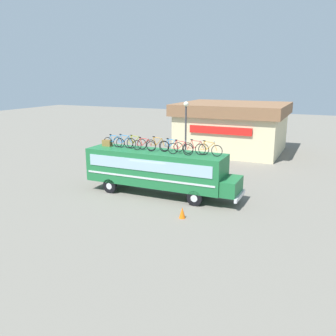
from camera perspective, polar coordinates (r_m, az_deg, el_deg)
The scene contains 15 objects.
ground_plane at distance 24.27m, azimuth -2.01°, elevation -4.11°, with size 120.00×120.00×0.00m, color slate.
bus at distance 23.69m, azimuth -1.60°, elevation -0.10°, with size 10.46×2.40×2.93m.
luggage_bag_1 at distance 25.56m, azimuth -9.59°, elevation 3.93°, with size 0.64×0.37×0.44m, color olive.
rooftop_bicycle_1 at distance 25.13m, azimuth -8.53°, elevation 4.13°, with size 1.66×0.44×0.87m.
rooftop_bicycle_2 at distance 24.70m, azimuth -6.90°, elevation 4.07°, with size 1.79×0.44×0.94m.
rooftop_bicycle_3 at distance 24.31m, azimuth -5.24°, elevation 3.95°, with size 1.73×0.44×0.94m.
rooftop_bicycle_4 at distance 23.62m, azimuth -3.83°, elevation 3.63°, with size 1.72×0.44×0.88m.
rooftop_bicycle_5 at distance 23.42m, azimuth -1.68°, elevation 3.64°, with size 1.69×0.44×0.97m.
rooftop_bicycle_6 at distance 23.27m, azimuth 0.53°, elevation 3.48°, with size 1.62×0.44×0.87m.
rooftop_bicycle_7 at distance 22.35m, azimuth 1.94°, elevation 3.09°, with size 1.73×0.44×0.93m.
rooftop_bicycle_8 at distance 22.55m, azimuth 4.42°, elevation 3.16°, with size 1.73×0.44×0.93m.
rooftop_bicycle_9 at distance 22.17m, azimuth 6.43°, elevation 2.93°, with size 1.76×0.44×0.94m.
roadside_building at distance 38.42m, azimuth 10.12°, elevation 6.44°, with size 10.76×9.51×5.01m.
traffic_cone at distance 20.15m, azimuth 2.27°, elevation -7.07°, with size 0.37×0.37×0.64m, color orange.
street_lamp at distance 29.29m, azimuth 2.83°, elevation 6.63°, with size 0.40×0.40×5.73m.
Camera 1 is at (10.30, -20.61, 7.63)m, focal length 38.55 mm.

